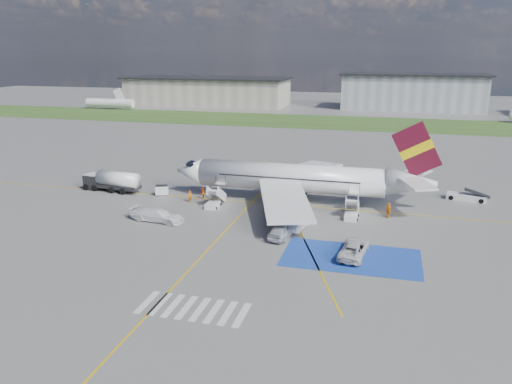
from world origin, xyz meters
TOP-DOWN VIEW (x-y plane):
  - ground at (0.00, 0.00)m, footprint 400.00×400.00m
  - grass_strip at (0.00, 95.00)m, footprint 400.00×30.00m
  - taxiway_line_main at (0.00, 12.00)m, footprint 120.00×0.20m
  - taxiway_line_cross at (-5.00, -10.00)m, footprint 0.20×60.00m
  - taxiway_line_diag at (0.00, 12.00)m, footprint 20.71×56.45m
  - staging_box at (10.00, -4.00)m, footprint 14.00×8.00m
  - crosswalk at (-1.80, -18.00)m, footprint 9.00×4.00m
  - terminal_west at (-55.00, 130.00)m, footprint 60.00×22.00m
  - terminal_centre at (20.00, 135.00)m, footprint 48.00×18.00m
  - airliner at (1.51, 14.00)m, footprint 36.81×32.95m
  - airstairs_fwd at (-9.50, 8.70)m, footprint 1.90×5.20m
  - airstairs_aft at (9.00, 8.70)m, footprint 1.90×5.20m
  - fuel_tanker at (-26.90, 12.14)m, footprint 9.23×3.48m
  - gpu_cart at (-18.69, 11.94)m, footprint 2.10×1.72m
  - belt_loader at (24.23, 20.79)m, footprint 5.87×2.95m
  - car_silver_a at (1.91, -0.34)m, footprint 2.79×5.20m
  - car_silver_b at (3.09, 2.98)m, footprint 2.73×5.31m
  - van_white_a at (10.24, -3.17)m, footprint 3.01×5.50m
  - van_white_b at (-14.27, 1.24)m, footprint 5.64×2.87m
  - crew_fwd at (-13.41, 9.89)m, footprint 0.69×0.71m
  - crew_nose at (-12.31, 11.79)m, footprint 0.80×0.92m
  - crew_aft at (13.52, 10.01)m, footprint 1.02×1.24m

SIDE VIEW (x-z plane):
  - ground at x=0.00m, z-range 0.00..0.00m
  - grass_strip at x=0.00m, z-range 0.00..0.01m
  - taxiway_line_main at x=0.00m, z-range 0.00..0.01m
  - taxiway_line_cross at x=-5.00m, z-range 0.00..0.01m
  - taxiway_line_diag at x=0.00m, z-range 0.00..0.01m
  - staging_box at x=10.00m, z-range 0.00..0.01m
  - crosswalk at x=-1.80m, z-range 0.00..0.01m
  - belt_loader at x=24.23m, z-range -0.43..1.27m
  - airstairs_fwd at x=-9.50m, z-range -1.18..2.42m
  - airstairs_aft at x=9.00m, z-range -1.18..2.42m
  - gpu_cart at x=-18.69m, z-range -0.07..1.44m
  - crew_nose at x=-12.31m, z-range 0.00..1.63m
  - crew_fwd at x=-13.41m, z-range 0.00..1.64m
  - car_silver_b at x=3.09m, z-range 0.00..1.67m
  - car_silver_a at x=1.91m, z-range 0.00..1.68m
  - van_white_a at x=10.24m, z-range 0.00..1.97m
  - crew_aft at x=13.52m, z-range 0.00..1.97m
  - van_white_b at x=-14.27m, z-range 0.00..2.12m
  - fuel_tanker at x=-26.90m, z-range -0.24..2.83m
  - airliner at x=1.51m, z-range -2.57..9.35m
  - terminal_west at x=-55.00m, z-range 0.00..10.00m
  - terminal_centre at x=20.00m, z-range 0.00..12.00m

